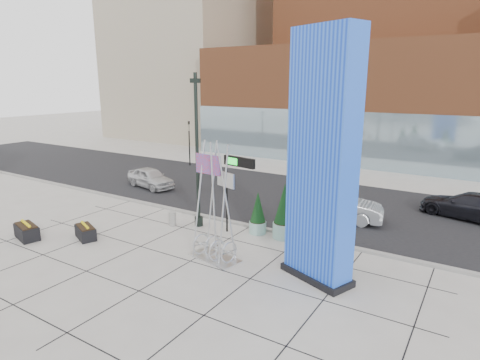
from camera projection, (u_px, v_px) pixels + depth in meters
The scene contains 20 objects.
ground at pixel (187, 248), 18.60m from camera, with size 160.00×160.00×0.00m, color #9E9991.
street_asphalt at pixel (283, 197), 26.82m from camera, with size 80.00×12.00×0.02m, color black.
curb_edge at pixel (234, 222), 21.88m from camera, with size 80.00×0.30×0.12m, color gray.
tower_podium at pixel (371, 103), 38.99m from camera, with size 34.00×10.00×11.00m, color #964F2B.
tower_glass_front at pixel (354, 140), 35.75m from camera, with size 34.00×0.60×5.00m, color #8CA5B2.
building_beige_left at pixel (194, 12), 55.97m from camera, with size 18.00×20.00×34.00m, color gray.
blue_pylon at pixel (322, 165), 14.73m from camera, with size 3.09×2.20×9.42m.
lamp_post at pixel (197, 166), 20.78m from camera, with size 0.54×0.44×7.98m.
public_art_sculpture at pixel (215, 229), 17.20m from camera, with size 2.46×1.56×5.20m.
concrete_bollard at pixel (172, 219), 21.49m from camera, with size 0.39×0.39×0.75m, color gray.
overhead_street_sign at pixel (238, 168), 19.55m from camera, with size 1.89×0.49×4.01m.
round_planter_east at pixel (340, 243), 16.40m from camera, with size 0.93×0.93×2.32m.
round_planter_mid at pixel (284, 212), 19.60m from camera, with size 1.11×1.11×2.76m.
round_planter_west at pixel (258, 214), 20.26m from camera, with size 0.87×0.87×2.18m.
box_planter_north at pixel (86, 232), 19.70m from camera, with size 1.57×1.19×0.77m.
box_planter_south at pixel (27, 231), 19.68m from camera, with size 1.71×1.15×0.86m.
car_white_west at pixel (151, 178), 29.20m from camera, with size 1.69×4.21×1.43m, color silver.
car_silver_mid at pixel (337, 206), 22.26m from camera, with size 1.71×4.91×1.62m, color #B0B4B8.
car_dark_east at pixel (469, 206), 22.49m from camera, with size 2.09×5.14×1.49m, color black.
traffic_signal at pixel (189, 141), 36.59m from camera, with size 0.15×0.18×4.10m.
Camera 1 is at (11.29, -13.36, 7.50)m, focal length 30.00 mm.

